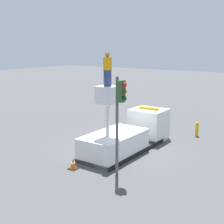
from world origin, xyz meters
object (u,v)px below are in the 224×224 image
worker (108,69)px  traffic_light_pole (120,107)px  bucket_truck (128,136)px  fire_hydrant (197,129)px  traffic_cone_rear (73,164)px

worker → traffic_light_pole: (-1.51, -1.78, -1.55)m
bucket_truck → traffic_light_pole: (-3.62, -1.78, 2.55)m
bucket_truck → fire_hydrant: bearing=-25.2°
fire_hydrant → traffic_cone_rear: bearing=162.1°
traffic_cone_rear → fire_hydrant: bearing=-17.9°
bucket_truck → traffic_light_pole: 4.77m
worker → traffic_cone_rear: (-2.14, 0.62, -4.66)m
bucket_truck → traffic_cone_rear: size_ratio=12.41×
bucket_truck → worker: worker is taller
worker → traffic_light_pole: size_ratio=0.37×
worker → fire_hydrant: worker is taller
bucket_truck → fire_hydrant: bucket_truck is taller
worker → fire_hydrant: 8.78m
worker → traffic_cone_rear: size_ratio=3.06×
fire_hydrant → traffic_light_pole: bearing=176.0°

